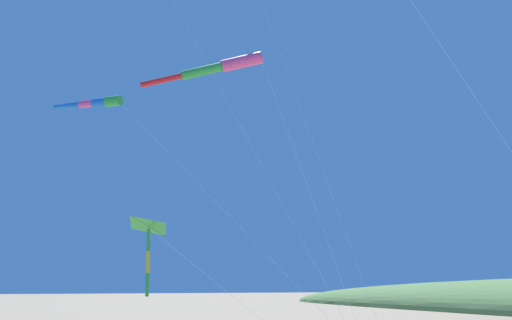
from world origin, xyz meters
The scene contains 3 objects.
kite_delta_checkered_midright centered at (-16.63, 5.82, 6.42)m, with size 8.28×4.36×6.89m.
kite_windsock_long_streamer_right centered at (-18.16, 13.67, 14.02)m, with size 14.25×11.17×14.29m.
kite_windsock_black_fish_shape centered at (-14.08, 4.88, 13.41)m, with size 10.02×2.60×14.16m.
Camera 1 is at (-21.43, -14.98, 4.09)m, focal length 36.52 mm.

